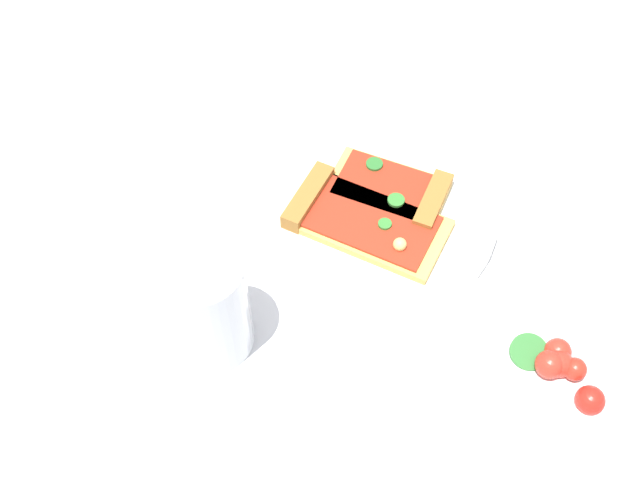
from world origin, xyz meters
TOP-DOWN VIEW (x-y plane):
  - ground_plane at (0.00, 0.00)m, footprint 2.40×2.40m
  - plate at (-0.04, -0.03)m, footprint 0.24×0.24m
  - pizza_slice_near at (-0.06, -0.05)m, footprint 0.14×0.12m
  - pizza_slice_far at (-0.01, -0.01)m, footprint 0.17×0.15m
  - salad_bowl at (-0.15, 0.18)m, footprint 0.13×0.13m
  - soda_glass at (0.13, 0.10)m, footprint 0.07×0.07m
  - paper_napkin at (0.17, -0.19)m, footprint 0.18×0.15m

SIDE VIEW (x-z plane):
  - ground_plane at x=0.00m, z-range 0.00..0.00m
  - paper_napkin at x=0.17m, z-range 0.00..0.00m
  - plate at x=-0.04m, z-range 0.00..0.01m
  - pizza_slice_near at x=-0.06m, z-range 0.01..0.03m
  - pizza_slice_far at x=-0.01m, z-range 0.01..0.03m
  - salad_bowl at x=-0.15m, z-range -0.01..0.08m
  - soda_glass at x=0.13m, z-range 0.00..0.11m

